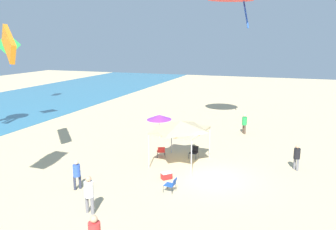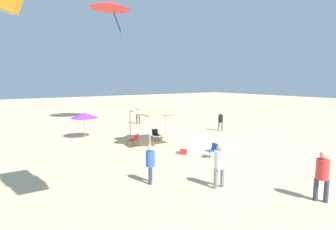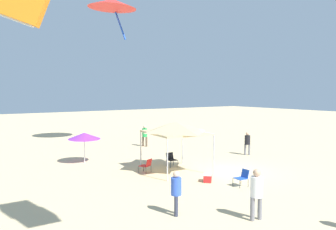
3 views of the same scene
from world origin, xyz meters
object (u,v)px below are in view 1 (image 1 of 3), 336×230
at_px(person_far_stroller, 77,172).
at_px(person_beachcomber, 297,155).
at_px(cooler_box, 166,176).
at_px(folding_chair_left_of_tent, 161,151).
at_px(person_watching_sky, 89,192).
at_px(kite_diamond_green, 8,46).
at_px(kite_parafoil_orange, 9,44).
at_px(canopy_tent, 181,126).
at_px(folding_chair_near_cooler, 172,184).
at_px(beach_umbrella, 159,117).
at_px(person_kite_handler, 244,122).
at_px(folding_chair_facing_ocean, 194,151).

relative_size(person_far_stroller, person_beachcomber, 1.00).
distance_m(cooler_box, person_beachcomber, 8.34).
xyz_separation_m(folding_chair_left_of_tent, person_watching_sky, (-8.45, 0.42, 0.63)).
distance_m(cooler_box, kite_diamond_green, 20.78).
bearing_deg(kite_parafoil_orange, person_beachcomber, 55.80).
height_order(canopy_tent, person_beachcomber, canopy_tent).
distance_m(canopy_tent, folding_chair_near_cooler, 4.93).
distance_m(beach_umbrella, folding_chair_left_of_tent, 5.14).
distance_m(folding_chair_near_cooler, kite_parafoil_orange, 13.14).
bearing_deg(person_watching_sky, person_kite_handler, 82.40).
relative_size(folding_chair_near_cooler, folding_chair_facing_ocean, 1.00).
bearing_deg(person_far_stroller, person_watching_sky, 80.88).
height_order(beach_umbrella, person_watching_sky, beach_umbrella).
height_order(cooler_box, person_kite_handler, person_kite_handler).
bearing_deg(kite_diamond_green, person_kite_handler, -16.54).
bearing_deg(person_kite_handler, folding_chair_facing_ocean, -50.92).
xyz_separation_m(cooler_box, kite_diamond_green, (7.25, 18.03, 7.35)).
bearing_deg(folding_chair_left_of_tent, kite_parafoil_orange, 2.05).
bearing_deg(kite_parafoil_orange, person_far_stroller, 20.38).
xyz_separation_m(beach_umbrella, cooler_box, (-8.02, -3.52, -1.56)).
bearing_deg(folding_chair_facing_ocean, canopy_tent, -110.57).
bearing_deg(person_watching_sky, folding_chair_facing_ocean, 83.61).
bearing_deg(canopy_tent, kite_parafoil_orange, 110.34).
distance_m(person_far_stroller, kite_diamond_green, 18.46).
distance_m(beach_umbrella, folding_chair_facing_ocean, 5.80).
xyz_separation_m(folding_chair_facing_ocean, cooler_box, (-4.12, 0.58, -0.27)).
relative_size(cooler_box, person_far_stroller, 0.43).
bearing_deg(folding_chair_near_cooler, folding_chair_left_of_tent, -148.27).
bearing_deg(person_beachcomber, folding_chair_facing_ocean, -125.91).
height_order(folding_chair_facing_ocean, person_watching_sky, person_watching_sky).
bearing_deg(canopy_tent, kite_diamond_green, 76.13).
height_order(person_far_stroller, person_beachcomber, same).
height_order(kite_diamond_green, kite_parafoil_orange, kite_parafoil_orange).
xyz_separation_m(person_beachcomber, person_watching_sky, (-9.06, 9.30, 0.12)).
xyz_separation_m(folding_chair_near_cooler, person_beachcomber, (5.62, -6.40, 0.51)).
xyz_separation_m(canopy_tent, kite_diamond_green, (4.45, 18.02, 5.00)).
distance_m(person_beachcomber, kite_parafoil_orange, 19.21).
bearing_deg(person_beachcomber, beach_umbrella, -145.44).
bearing_deg(folding_chair_near_cooler, cooler_box, -146.22).
distance_m(folding_chair_left_of_tent, person_beachcomber, 8.91).
relative_size(folding_chair_near_cooler, person_far_stroller, 0.49).
relative_size(folding_chair_near_cooler, kite_diamond_green, 0.26).
distance_m(folding_chair_left_of_tent, kite_parafoil_orange, 11.96).
bearing_deg(person_watching_sky, person_far_stroller, 144.99).
bearing_deg(cooler_box, person_watching_sky, 157.87).
height_order(person_beachcomber, kite_parafoil_orange, kite_parafoil_orange).
bearing_deg(folding_chair_left_of_tent, kite_diamond_green, -38.36).
distance_m(person_watching_sky, kite_diamond_green, 21.17).
xyz_separation_m(canopy_tent, person_beachcomber, (1.23, -7.27, -1.56)).
relative_size(person_watching_sky, kite_parafoil_orange, 0.55).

